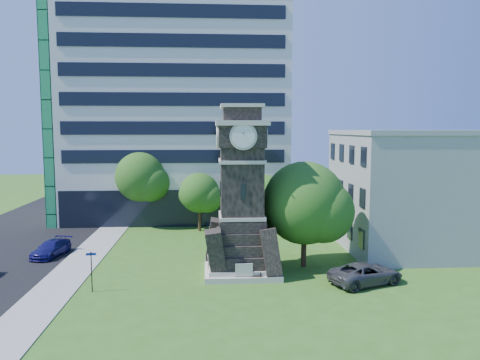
{
  "coord_description": "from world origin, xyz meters",
  "views": [
    {
      "loc": [
        0.69,
        -31.44,
        10.47
      ],
      "look_at": [
        3.28,
        8.05,
        6.17
      ],
      "focal_mm": 35.0,
      "sensor_mm": 36.0,
      "label": 1
    }
  ],
  "objects": [
    {
      "name": "sidewalk",
      "position": [
        -9.5,
        5.0,
        0.03
      ],
      "size": [
        3.0,
        70.0,
        0.06
      ],
      "primitive_type": "cube",
      "color": "gray",
      "rests_on": "ground"
    },
    {
      "name": "car_east_lot",
      "position": [
        11.25,
        -1.22,
        0.72
      ],
      "size": [
        5.73,
        4.13,
        1.45
      ],
      "primitive_type": "imported",
      "rotation": [
        0.0,
        0.0,
        1.94
      ],
      "color": "#444449",
      "rests_on": "ground"
    },
    {
      "name": "office_tall",
      "position": [
        -3.2,
        25.84,
        14.22
      ],
      "size": [
        26.2,
        15.11,
        28.6
      ],
      "color": "silver",
      "rests_on": "ground"
    },
    {
      "name": "tree_nc",
      "position": [
        -0.31,
        16.29,
        3.82
      ],
      "size": [
        4.53,
        4.12,
        6.05
      ],
      "rotation": [
        0.0,
        0.0,
        -0.09
      ],
      "color": "#332114",
      "rests_on": "ground"
    },
    {
      "name": "park_bench",
      "position": [
        3.34,
        -0.19,
        0.49
      ],
      "size": [
        1.79,
        0.48,
        0.92
      ],
      "rotation": [
        0.0,
        0.0,
        -0.14
      ],
      "color": "black",
      "rests_on": "ground"
    },
    {
      "name": "office_low",
      "position": [
        19.97,
        8.0,
        5.21
      ],
      "size": [
        15.2,
        12.2,
        10.4
      ],
      "color": "gray",
      "rests_on": "ground"
    },
    {
      "name": "tree_east",
      "position": [
        7.94,
        3.14,
        4.72
      ],
      "size": [
        6.93,
        6.3,
        8.07
      ],
      "rotation": [
        0.0,
        0.0,
        -0.23
      ],
      "color": "#332114",
      "rests_on": "ground"
    },
    {
      "name": "car_street_north",
      "position": [
        -12.46,
        7.36,
        0.64
      ],
      "size": [
        2.68,
        4.68,
        1.28
      ],
      "primitive_type": "imported",
      "rotation": [
        0.0,
        0.0,
        -0.21
      ],
      "color": "#151458",
      "rests_on": "ground"
    },
    {
      "name": "clock_tower",
      "position": [
        3.0,
        2.0,
        5.28
      ],
      "size": [
        5.4,
        5.4,
        12.22
      ],
      "color": "beige",
      "rests_on": "ground"
    },
    {
      "name": "ground",
      "position": [
        0.0,
        0.0,
        0.0
      ],
      "size": [
        160.0,
        160.0,
        0.0
      ],
      "primitive_type": "plane",
      "color": "#345B1A",
      "rests_on": "ground"
    },
    {
      "name": "tree_ne",
      "position": [
        6.62,
        16.72,
        3.31
      ],
      "size": [
        5.02,
        4.56,
        5.73
      ],
      "rotation": [
        0.0,
        0.0,
        0.07
      ],
      "color": "#332114",
      "rests_on": "ground"
    },
    {
      "name": "tree_nw",
      "position": [
        -6.6,
        19.01,
        5.21
      ],
      "size": [
        5.97,
        5.42,
        8.14
      ],
      "rotation": [
        0.0,
        0.0,
        0.25
      ],
      "color": "#332114",
      "rests_on": "ground"
    },
    {
      "name": "street_sign",
      "position": [
        -6.94,
        -1.59,
        1.66
      ],
      "size": [
        0.64,
        0.06,
        2.65
      ],
      "rotation": [
        0.0,
        0.0,
        0.1
      ],
      "color": "black",
      "rests_on": "ground"
    }
  ]
}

